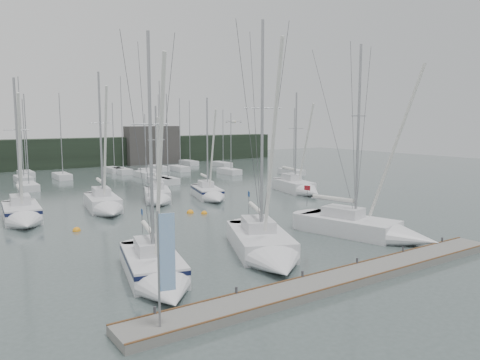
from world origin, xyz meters
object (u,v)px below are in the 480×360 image
object	(u,v)px
buoy_a	(137,239)
dock_banner	(164,259)
sailboat_near_right	(376,231)
sailboat_mid_c	(158,197)
sailboat_mid_d	(210,194)
sailboat_mid_b	(105,206)
buoy_b	(204,214)
sailboat_mid_a	(23,216)
sailboat_mid_e	(300,188)
buoy_c	(77,231)
sailboat_near_center	(268,251)
buoy_d	(190,213)
sailboat_near_left	(158,274)

from	to	relation	value
buoy_a	dock_banner	world-z (taller)	dock_banner
buoy_a	sailboat_near_right	bearing A→B (deg)	-33.74
sailboat_mid_c	sailboat_mid_d	bearing A→B (deg)	10.06
sailboat_mid_b	buoy_b	distance (m)	8.90
sailboat_near_right	sailboat_mid_d	world-z (taller)	sailboat_near_right
sailboat_mid_a	sailboat_mid_e	bearing A→B (deg)	3.27
buoy_b	buoy_c	bearing A→B (deg)	-178.87
sailboat_near_center	sailboat_mid_d	size ratio (longest dim) A/B	1.36
buoy_c	buoy_d	world-z (taller)	buoy_d
sailboat_near_left	sailboat_mid_c	distance (m)	23.38
sailboat_near_left	sailboat_mid_e	distance (m)	31.18
sailboat_mid_b	sailboat_near_left	bearing A→B (deg)	-92.26
sailboat_mid_c	sailboat_mid_d	size ratio (longest dim) A/B	0.92
sailboat_mid_e	buoy_d	xyz separation A→B (m)	(-15.50, -2.91, -0.59)
sailboat_near_left	sailboat_mid_b	size ratio (longest dim) A/B	1.02
buoy_b	sailboat_mid_e	bearing A→B (deg)	14.98
sailboat_near_right	buoy_d	world-z (taller)	sailboat_near_right
dock_banner	sailboat_near_center	bearing A→B (deg)	42.95
sailboat_mid_b	sailboat_mid_d	size ratio (longest dim) A/B	1.18
sailboat_mid_d	buoy_c	xyz separation A→B (m)	(-15.28, -6.34, -0.54)
buoy_c	sailboat_mid_d	bearing A→B (deg)	22.53
sailboat_near_center	sailboat_mid_c	bearing A→B (deg)	107.34
sailboat_mid_b	buoy_a	xyz separation A→B (m)	(-1.24, -10.50, -0.60)
sailboat_mid_a	buoy_d	bearing A→B (deg)	-11.16
sailboat_near_center	sailboat_mid_a	distance (m)	21.33
buoy_a	sailboat_mid_a	bearing A→B (deg)	120.01
buoy_a	buoy_c	xyz separation A→B (m)	(-2.83, 4.80, 0.00)
buoy_a	buoy_c	bearing A→B (deg)	120.50
sailboat_mid_c	buoy_d	size ratio (longest dim) A/B	16.35
buoy_a	buoy_c	size ratio (longest dim) A/B	0.81
sailboat_mid_b	dock_banner	xyz separation A→B (m)	(-5.89, -24.99, 2.46)
sailboat_mid_b	dock_banner	world-z (taller)	sailboat_mid_b
sailboat_mid_e	buoy_b	bearing A→B (deg)	-153.04
sailboat_near_right	buoy_b	distance (m)	15.33
sailboat_mid_b	buoy_d	distance (m)	7.62
buoy_b	dock_banner	distance (m)	23.58
sailboat_mid_e	buoy_d	world-z (taller)	sailboat_mid_e
buoy_b	buoy_d	bearing A→B (deg)	130.52
sailboat_mid_e	buoy_c	bearing A→B (deg)	-158.88
sailboat_mid_a	sailboat_near_right	bearing A→B (deg)	-39.32
sailboat_mid_c	buoy_a	size ratio (longest dim) A/B	21.43
buoy_c	sailboat_near_right	bearing A→B (deg)	-40.12
sailboat_mid_a	buoy_c	size ratio (longest dim) A/B	20.81
sailboat_near_left	sailboat_mid_b	world-z (taller)	sailboat_near_left
sailboat_near_right	sailboat_mid_c	distance (m)	22.46
sailboat_mid_b	sailboat_mid_d	bearing A→B (deg)	11.94
sailboat_mid_c	buoy_a	xyz separation A→B (m)	(-7.08, -12.17, -0.57)
dock_banner	buoy_c	bearing A→B (deg)	96.38
sailboat_mid_a	buoy_c	xyz separation A→B (m)	(2.83, -5.00, -0.65)
sailboat_near_left	sailboat_near_right	bearing A→B (deg)	13.44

